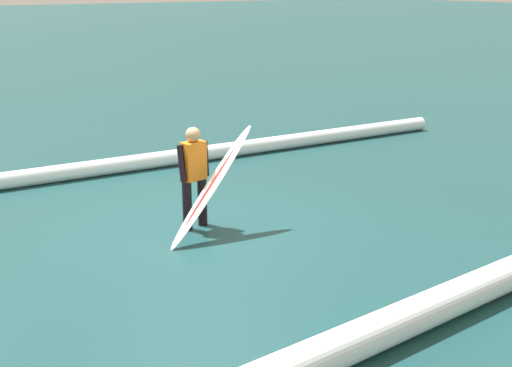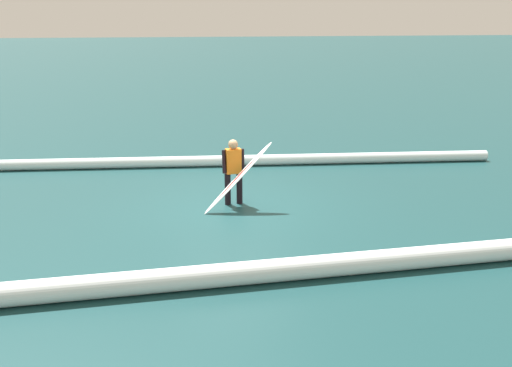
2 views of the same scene
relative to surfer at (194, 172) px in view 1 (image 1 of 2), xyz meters
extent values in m
plane|color=#184042|center=(0.01, 0.15, -0.85)|extent=(199.77, 199.77, 0.00)
cylinder|color=black|center=(-0.14, -0.02, -0.48)|extent=(0.14, 0.14, 0.74)
cylinder|color=black|center=(0.14, 0.02, -0.48)|extent=(0.14, 0.14, 0.74)
cube|color=orange|center=(0.00, 0.00, 0.17)|extent=(0.36, 0.24, 0.57)
sphere|color=tan|center=(0.00, 0.00, 0.56)|extent=(0.22, 0.22, 0.22)
cylinder|color=black|center=(-0.21, -0.03, 0.17)|extent=(0.09, 0.13, 0.53)
cylinder|color=black|center=(0.21, 0.03, 0.17)|extent=(0.09, 0.18, 0.53)
ellipsoid|color=white|center=(-0.06, 0.41, -0.11)|extent=(1.65, 0.60, 1.52)
ellipsoid|color=red|center=(-0.06, 0.41, -0.11)|extent=(1.31, 0.39, 1.23)
camera|label=1|loc=(4.50, 8.16, 2.67)|focal=46.46mm
camera|label=2|loc=(1.42, 12.19, 3.37)|focal=39.13mm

